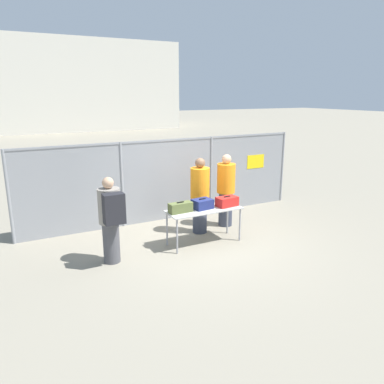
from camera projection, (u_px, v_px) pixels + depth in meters
The scene contains 11 objects.
ground_plane at pixel (205, 243), 8.48m from camera, with size 120.00×120.00×0.00m, color gray.
fence_section at pixel (170, 178), 9.88m from camera, with size 7.75×0.07×2.15m.
inspection_table at pixel (204, 212), 8.32m from camera, with size 1.70×0.64×0.80m.
suitcase_olive at pixel (180, 207), 8.05m from camera, with size 0.52×0.24×0.24m.
suitcase_navy at pixel (202, 204), 8.32m from camera, with size 0.46×0.37×0.23m.
suitcase_red at pixel (227, 202), 8.49m from camera, with size 0.51×0.33×0.24m.
traveler_hooded at pixel (111, 217), 7.25m from camera, with size 0.43×0.67×1.75m.
security_worker_near at pixel (200, 195), 8.91m from camera, with size 0.45×0.45×1.83m.
security_worker_far at pixel (226, 189), 9.39m from camera, with size 0.45×0.45×1.84m.
utility_trailer at pixel (205, 182), 12.66m from camera, with size 3.25×2.17×0.66m.
distant_hangar at pixel (81, 86), 35.61m from camera, with size 16.44×8.83×7.84m.
Camera 1 is at (-3.90, -6.87, 3.29)m, focal length 35.00 mm.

